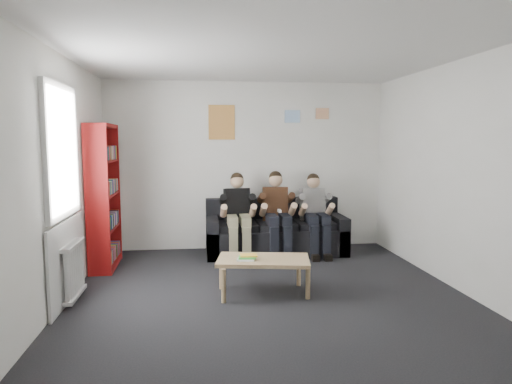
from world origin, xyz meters
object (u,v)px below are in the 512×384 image
Objects in this scene: coffee_table at (263,263)px; person_middle at (277,214)px; sofa at (275,234)px; bookshelf at (104,197)px; person_right at (315,214)px; person_left at (238,215)px.

coffee_table is 0.81× the size of person_middle.
sofa is 2.06× the size of coffee_table.
bookshelf is 3.12m from person_right.
bookshelf is 1.94m from person_left.
person_right is (1.06, 1.72, 0.26)m from coffee_table.
person_left is at bearing 176.78° from person_right.
person_right is (3.08, 0.34, -0.36)m from bookshelf.
person_left is at bearing -173.41° from person_middle.
person_middle is at bearing 176.98° from person_right.
person_middle is at bearing 6.77° from bookshelf.
person_left is at bearing 94.66° from coffee_table.
person_right reaches higher than coffee_table.
person_middle is (0.46, 1.72, 0.28)m from coffee_table.
bookshelf is 2.53m from coffee_table.
person_middle reaches higher than person_left.
sofa is at bearing 96.73° from person_middle.
person_left is (1.88, 0.34, -0.36)m from bookshelf.
bookshelf is 1.54× the size of person_middle.
person_right is at bearing 5.33° from bookshelf.
bookshelf is at bearing -165.54° from person_middle.
person_middle is 1.03× the size of person_right.
coffee_table is at bearing -124.90° from person_right.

